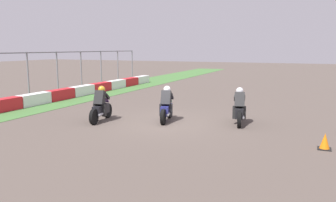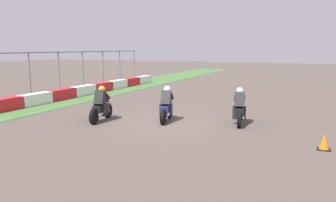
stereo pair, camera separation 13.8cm
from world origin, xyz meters
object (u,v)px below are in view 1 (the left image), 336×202
Objects in this scene: rider_lane_b at (167,107)px; traffic_cone at (325,142)px; rider_lane_c at (101,107)px; rider_lane_a at (239,109)px.

traffic_cone is (-1.81, -6.16, -0.39)m from rider_lane_b.
rider_lane_c is (-1.10, 2.59, 0.00)m from rider_lane_b.
traffic_cone is at bearing -104.30° from rider_lane_c.
rider_lane_b is (-0.70, 2.97, 0.00)m from rider_lane_a.
rider_lane_a reaches higher than traffic_cone.
rider_lane_c is 8.79m from traffic_cone.
rider_lane_a and rider_lane_c have the same top height.
traffic_cone is (-0.71, -8.75, -0.39)m from rider_lane_c.
rider_lane_b is at bearing 91.04° from rider_lane_a.
rider_lane_a is 1.00× the size of rider_lane_b.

